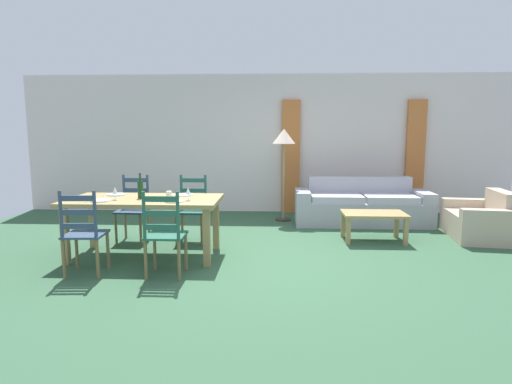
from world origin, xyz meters
TOP-DOWN VIEW (x-y plane):
  - ground_plane at (0.00, 0.00)m, footprint 9.60×9.60m
  - wall_far at (0.00, 3.30)m, footprint 9.60×0.16m
  - curtain_panel_left at (0.51, 3.16)m, footprint 0.35×0.08m
  - curtain_panel_right at (2.91, 3.16)m, footprint 0.35×0.08m
  - dining_table at (-1.44, 0.06)m, footprint 1.90×0.96m
  - dining_chair_near_left at (-1.89, -0.67)m, footprint 0.45×0.43m
  - dining_chair_near_right at (-0.99, -0.68)m, footprint 0.42×0.40m
  - dining_chair_far_left at (-1.85, 0.84)m, footprint 0.44×0.42m
  - dining_chair_far_right at (-0.99, 0.85)m, footprint 0.43×0.41m
  - dinner_plate_near_left at (-1.89, -0.19)m, footprint 0.24×0.24m
  - fork_near_left at (-2.04, -0.19)m, footprint 0.03×0.17m
  - dinner_plate_near_right at (-0.99, -0.19)m, footprint 0.24×0.24m
  - fork_near_right at (-1.14, -0.19)m, footprint 0.02×0.17m
  - dinner_plate_far_left at (-1.89, 0.31)m, footprint 0.24×0.24m
  - fork_far_left at (-2.04, 0.31)m, footprint 0.02×0.17m
  - dinner_plate_far_right at (-0.99, 0.31)m, footprint 0.24×0.24m
  - fork_far_right at (-1.14, 0.31)m, footprint 0.03×0.17m
  - wine_bottle at (-1.48, 0.07)m, footprint 0.07×0.07m
  - wine_glass_near_left at (-1.75, -0.08)m, footprint 0.06×0.06m
  - wine_glass_near_right at (-0.85, -0.09)m, footprint 0.06×0.06m
  - coffee_cup_primary at (-1.13, 0.09)m, footprint 0.07×0.07m
  - couch at (1.71, 2.19)m, footprint 2.29×0.83m
  - coffee_table at (1.64, 0.98)m, footprint 0.90×0.56m
  - armchair_upholstered at (3.32, 1.22)m, footprint 0.94×1.25m
  - standing_lamp at (0.36, 2.38)m, footprint 0.40×0.40m

SIDE VIEW (x-z plane):
  - ground_plane at x=0.00m, z-range -0.02..0.00m
  - armchair_upholstered at x=3.32m, z-range -0.11..0.61m
  - couch at x=1.71m, z-range -0.11..0.69m
  - coffee_table at x=1.64m, z-range 0.15..0.57m
  - dining_chair_near_left at x=-1.89m, z-range 0.00..0.96m
  - dining_chair_near_right at x=-0.99m, z-range 0.00..0.96m
  - dining_chair_far_left at x=-1.85m, z-range 0.00..0.96m
  - dining_chair_far_right at x=-0.99m, z-range 0.00..0.96m
  - dining_table at x=-1.44m, z-range 0.29..1.04m
  - fork_near_left at x=-2.04m, z-range 0.75..0.76m
  - fork_near_right at x=-1.14m, z-range 0.75..0.76m
  - fork_far_left at x=-2.04m, z-range 0.75..0.76m
  - fork_far_right at x=-1.14m, z-range 0.75..0.76m
  - dinner_plate_near_left at x=-1.89m, z-range 0.75..0.77m
  - dinner_plate_near_right at x=-0.99m, z-range 0.75..0.77m
  - dinner_plate_far_left at x=-1.89m, z-range 0.75..0.77m
  - dinner_plate_far_right at x=-0.99m, z-range 0.75..0.77m
  - coffee_cup_primary at x=-1.13m, z-range 0.75..0.84m
  - wine_glass_near_left at x=-1.75m, z-range 0.78..0.94m
  - wine_glass_near_right at x=-0.85m, z-range 0.78..0.94m
  - wine_bottle at x=-1.48m, z-range 0.71..1.03m
  - curtain_panel_left at x=0.51m, z-range 0.00..2.20m
  - curtain_panel_right at x=2.91m, z-range 0.00..2.20m
  - wall_far at x=0.00m, z-range 0.00..2.70m
  - standing_lamp at x=0.36m, z-range 0.59..2.23m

